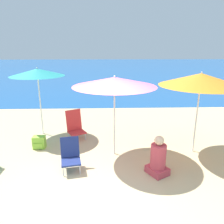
{
  "coord_description": "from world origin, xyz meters",
  "views": [
    {
      "loc": [
        0.17,
        -3.84,
        2.73
      ],
      "look_at": [
        0.37,
        1.92,
        1.0
      ],
      "focal_mm": 35.0,
      "sensor_mm": 36.0,
      "label": 1
    }
  ],
  "objects": [
    {
      "name": "ground_plane",
      "position": [
        0.0,
        0.0,
        0.0
      ],
      "size": [
        60.0,
        60.0,
        0.0
      ],
      "primitive_type": "plane",
      "color": "#C6B284"
    },
    {
      "name": "sea_water",
      "position": [
        0.0,
        25.87,
        0.0
      ],
      "size": [
        60.0,
        40.0,
        0.01
      ],
      "color": "#1E5699",
      "rests_on": "ground"
    },
    {
      "name": "beach_umbrella_teal",
      "position": [
        -1.86,
        2.89,
        1.98
      ],
      "size": [
        1.64,
        1.64,
        2.14
      ],
      "color": "white",
      "rests_on": "ground"
    },
    {
      "name": "beach_umbrella_orange",
      "position": [
        2.56,
        1.47,
        1.95
      ],
      "size": [
        2.07,
        2.07,
        2.15
      ],
      "color": "white",
      "rests_on": "ground"
    },
    {
      "name": "beach_umbrella_pink",
      "position": [
        0.41,
        1.4,
        1.92
      ],
      "size": [
        2.06,
        2.06,
        2.07
      ],
      "color": "white",
      "rests_on": "ground"
    },
    {
      "name": "beach_chair_red",
      "position": [
        -0.75,
        2.5,
        0.41
      ],
      "size": [
        0.66,
        0.67,
        0.88
      ],
      "rotation": [
        0.0,
        0.0,
        0.5
      ],
      "color": "silver",
      "rests_on": "ground"
    },
    {
      "name": "beach_chair_navy",
      "position": [
        -0.63,
        0.72,
        0.36
      ],
      "size": [
        0.53,
        0.63,
        0.72
      ],
      "rotation": [
        0.0,
        0.0,
        0.2
      ],
      "color": "silver",
      "rests_on": "ground"
    },
    {
      "name": "person_seated_near",
      "position": [
        1.33,
        0.41,
        0.37
      ],
      "size": [
        0.55,
        0.57,
        0.91
      ],
      "rotation": [
        0.0,
        0.0,
        0.53
      ],
      "color": "#BF3F4C",
      "rests_on": "ground"
    },
    {
      "name": "backpack_lime",
      "position": [
        -1.67,
        1.81,
        0.17
      ],
      "size": [
        0.33,
        0.25,
        0.35
      ],
      "color": "#8ECC3D",
      "rests_on": "ground"
    }
  ]
}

